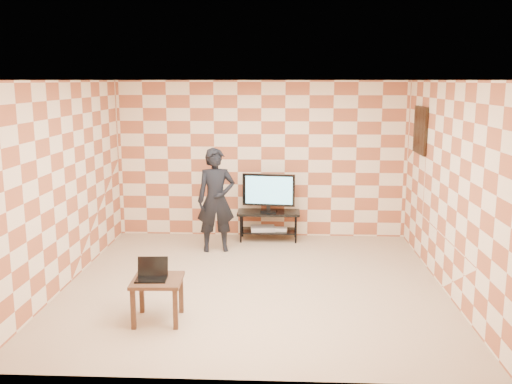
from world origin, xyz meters
TOP-DOWN VIEW (x-y plane):
  - floor at (0.00, 0.00)m, footprint 5.00×5.00m
  - wall_back at (0.00, 2.50)m, footprint 5.00×0.02m
  - wall_front at (0.00, -2.50)m, footprint 5.00×0.02m
  - wall_left at (-2.50, 0.00)m, footprint 0.02×5.00m
  - wall_right at (2.50, 0.00)m, footprint 0.02×5.00m
  - ceiling at (0.00, 0.00)m, footprint 5.00×5.00m
  - wall_art at (2.47, 1.55)m, footprint 0.04×0.72m
  - tv_stand at (0.14, 2.19)m, footprint 1.06×0.48m
  - tv at (0.14, 2.19)m, footprint 0.89×0.20m
  - dvd_player at (0.04, 2.17)m, footprint 0.44×0.33m
  - game_console at (0.34, 2.16)m, footprint 0.24×0.18m
  - side_table at (-1.03, -1.22)m, footprint 0.58×0.58m
  - laptop at (-1.09, -1.22)m, footprint 0.36×0.29m
  - person at (-0.68, 1.53)m, footprint 0.67×0.51m

SIDE VIEW (x-z plane):
  - floor at x=0.00m, z-range 0.00..0.00m
  - game_console at x=0.34m, z-range 0.17..0.22m
  - dvd_player at x=0.04m, z-range 0.17..0.24m
  - tv_stand at x=0.14m, z-range 0.12..0.62m
  - side_table at x=-1.03m, z-range 0.16..0.66m
  - laptop at x=-1.09m, z-range 0.44..0.67m
  - person at x=-0.68m, z-range 0.00..1.66m
  - tv at x=0.14m, z-range 0.54..1.18m
  - wall_back at x=0.00m, z-range 0.00..2.70m
  - wall_front at x=0.00m, z-range 0.00..2.70m
  - wall_left at x=-2.50m, z-range 0.00..2.70m
  - wall_right at x=2.50m, z-range 0.00..2.70m
  - wall_art at x=2.47m, z-range 1.59..2.31m
  - ceiling at x=0.00m, z-range 2.69..2.71m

